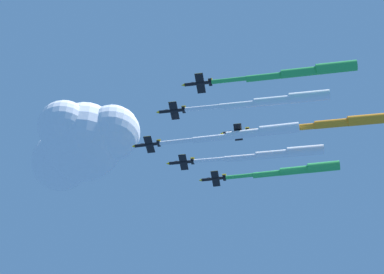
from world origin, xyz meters
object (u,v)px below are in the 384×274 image
(jet_port_inner, at_px, (274,101))
(jet_starboard_inner, at_px, (274,154))
(jet_port_mid, at_px, (301,72))
(jet_port_outer, at_px, (333,123))
(jet_lead, at_px, (245,134))
(jet_starboard_mid, at_px, (295,170))

(jet_port_inner, relative_size, jet_starboard_inner, 1.05)
(jet_port_mid, xyz_separation_m, jet_port_outer, (-0.48, 25.42, 0.25))
(jet_starboard_inner, bearing_deg, jet_port_outer, -3.84)
(jet_lead, bearing_deg, jet_port_outer, 26.57)
(jet_starboard_inner, distance_m, jet_port_mid, 36.25)
(jet_starboard_inner, bearing_deg, jet_port_mid, -48.17)
(jet_lead, xyz_separation_m, jet_starboard_mid, (5.15, 27.63, 3.31))
(jet_lead, relative_size, jet_port_outer, 1.03)
(jet_port_inner, bearing_deg, jet_port_outer, 55.80)
(jet_port_inner, xyz_separation_m, jet_port_mid, (13.11, -6.83, -1.35))
(jet_starboard_inner, relative_size, jet_port_outer, 0.99)
(jet_starboard_mid, distance_m, jet_port_outer, 25.87)
(jet_lead, xyz_separation_m, jet_port_inner, (14.04, -5.24, 3.03))
(jet_lead, distance_m, jet_starboard_inner, 15.31)
(jet_lead, distance_m, jet_starboard_mid, 28.30)
(jet_port_inner, distance_m, jet_port_mid, 14.85)
(jet_port_mid, relative_size, jet_port_outer, 1.01)
(jet_lead, xyz_separation_m, jet_port_mid, (27.16, -12.08, 1.68))
(jet_starboard_inner, relative_size, jet_starboard_mid, 1.08)
(jet_port_inner, height_order, jet_starboard_mid, jet_starboard_mid)
(jet_port_outer, bearing_deg, jet_port_mid, -88.92)
(jet_lead, height_order, jet_port_inner, jet_port_inner)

